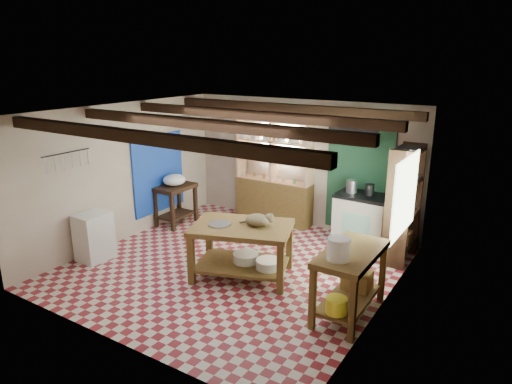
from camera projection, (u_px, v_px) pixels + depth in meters
The scene contains 30 objects.
floor at pixel (233, 267), 7.69m from camera, with size 5.00×5.00×0.02m, color maroon.
ceiling at pixel (230, 111), 6.95m from camera, with size 5.00×5.00×0.02m, color #4B4B50.
wall_back at pixel (302, 163), 9.35m from camera, with size 5.00×0.04×2.60m, color #C3B09D.
wall_front at pixel (108, 245), 5.29m from camera, with size 5.00×0.04×2.60m, color #C3B09D.
wall_left at pixel (123, 173), 8.59m from camera, with size 0.04×5.00×2.60m, color #C3B09D.
wall_right at pixel (386, 222), 6.05m from camera, with size 0.04×5.00×2.60m, color #C3B09D.
ceiling_beams at pixel (231, 119), 6.98m from camera, with size 5.00×3.80×0.15m, color #301D11.
blue_wall_patch at pixel (159, 173), 9.37m from camera, with size 0.04×1.40×1.60m, color #1740B2.
green_wall_patch at pixel (360, 174), 8.70m from camera, with size 1.30×0.04×2.30m, color #1B442A.
window_back at pixel (280, 142), 9.48m from camera, with size 0.90×0.02×0.80m, color white.
window_right at pixel (405, 196), 6.84m from camera, with size 0.02×1.30×1.20m, color white.
utensil_rail at pixel (67, 160), 7.45m from camera, with size 0.06×0.90×0.28m, color black.
pot_rack at pixel (355, 128), 8.10m from camera, with size 0.86×0.12×0.36m, color black.
shelving_unit at pixel (274, 171), 9.53m from camera, with size 1.70×0.34×2.20m, color #DDA77F.
tall_rack at pixel (404, 205), 7.71m from camera, with size 0.40×0.86×2.00m, color #301D11.
work_table at pixel (242, 251), 7.26m from camera, with size 1.53×1.02×0.87m, color brown.
stove at pixel (362, 219), 8.55m from camera, with size 0.98×0.66×0.96m, color beige.
prep_table at pixel (176, 205), 9.56m from camera, with size 0.57×0.83×0.84m, color #301D11.
white_cabinet at pixel (94, 237), 7.88m from camera, with size 0.46×0.55×0.83m, color white.
right_counter at pixel (350, 283), 6.15m from camera, with size 0.66×1.31×0.94m, color brown.
cat at pixel (258, 220), 7.10m from camera, with size 0.41×0.31×0.18m, color olive.
steel_tray at pixel (219, 224), 7.16m from camera, with size 0.35×0.35×0.02m, color #9D9CA4.
basin_large at pixel (246, 257), 7.33m from camera, with size 0.42×0.42×0.14m, color white.
basin_small at pixel (268, 264), 7.11m from camera, with size 0.40×0.40×0.14m, color white.
kettle_left at pixel (352, 186), 8.52m from camera, with size 0.20×0.20×0.23m, color #9D9CA4.
kettle_right at pixel (370, 190), 8.33m from camera, with size 0.17×0.17×0.21m, color black.
enamel_bowl at pixel (174, 180), 9.41m from camera, with size 0.47×0.47×0.23m, color white.
white_bucket at pixel (339, 249), 5.72m from camera, with size 0.29×0.29×0.29m, color white.
wicker_basket at pixel (357, 280), 6.42m from camera, with size 0.38×0.31×0.27m, color olive.
yellow_tub at pixel (336, 305), 5.82m from camera, with size 0.28×0.28×0.21m, color yellow.
Camera 1 is at (4.06, -5.73, 3.40)m, focal length 32.00 mm.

